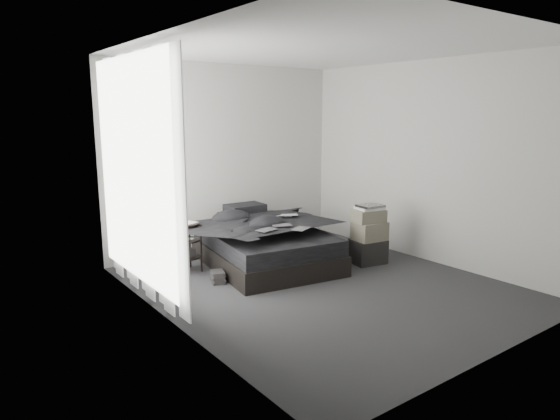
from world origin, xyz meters
TOP-DOWN VIEW (x-y plane):
  - floor at (0.00, 0.00)m, footprint 3.60×4.20m
  - ceiling at (0.00, 0.00)m, footprint 3.60×4.20m
  - wall_back at (0.00, 2.10)m, footprint 3.60×0.01m
  - wall_front at (0.00, -2.10)m, footprint 3.60×0.01m
  - wall_left at (-1.80, 0.00)m, footprint 0.01×4.20m
  - wall_right at (1.80, 0.00)m, footprint 0.01×4.20m
  - window_left at (-1.78, 0.90)m, footprint 0.02×2.00m
  - curtain_left at (-1.73, 0.90)m, footprint 0.06×2.12m
  - bed at (-0.07, 1.02)m, footprint 1.64×2.02m
  - mattress at (-0.07, 1.02)m, footprint 1.58×1.96m
  - duvet at (-0.07, 0.98)m, footprint 1.57×1.75m
  - pillow_lower at (-0.00, 1.73)m, footprint 0.60×0.45m
  - pillow_upper at (0.06, 1.70)m, footprint 0.53×0.38m
  - laptop at (0.27, 1.01)m, footprint 0.35×0.30m
  - comic_a at (-0.36, 0.57)m, footprint 0.26×0.20m
  - comic_b at (-0.08, 0.66)m, footprint 0.27×0.22m
  - comic_c at (-0.00, 0.38)m, footprint 0.27×0.24m
  - side_stand at (-1.00, 1.38)m, footprint 0.36×0.36m
  - papers at (-0.99, 1.37)m, footprint 0.27×0.23m
  - floor_books at (-0.91, 0.78)m, footprint 0.19×0.23m
  - box_lower at (1.06, 0.31)m, footprint 0.48×0.40m
  - box_mid at (1.07, 0.30)m, footprint 0.43×0.36m
  - box_upper at (1.05, 0.31)m, footprint 0.44×0.38m
  - art_book_white at (1.06, 0.31)m, footprint 0.36×0.31m
  - art_book_snake at (1.07, 0.30)m, footprint 0.33×0.27m

SIDE VIEW (x-z plane):
  - floor at x=0.00m, z-range -0.01..0.01m
  - floor_books at x=-0.91m, z-range 0.00..0.14m
  - bed at x=-0.07m, z-range 0.00..0.25m
  - box_lower at x=1.06m, z-range 0.00..0.31m
  - side_stand at x=-1.00m, z-range 0.00..0.60m
  - mattress at x=-0.07m, z-range 0.25..0.44m
  - box_mid at x=1.07m, z-range 0.31..0.55m
  - pillow_lower at x=0.00m, z-range 0.44..0.57m
  - duvet at x=-0.07m, z-range 0.44..0.66m
  - papers at x=-0.99m, z-range 0.60..0.62m
  - pillow_upper at x=0.06m, z-range 0.57..0.68m
  - box_upper at x=1.05m, z-range 0.55..0.71m
  - comic_a at x=-0.36m, z-range 0.66..0.66m
  - comic_b at x=-0.08m, z-range 0.66..0.67m
  - laptop at x=0.27m, z-range 0.66..0.68m
  - comic_c at x=0.00m, z-range 0.67..0.67m
  - art_book_white at x=1.06m, z-range 0.71..0.75m
  - art_book_snake at x=1.07m, z-range 0.75..0.77m
  - curtain_left at x=-1.73m, z-range 0.04..2.52m
  - wall_back at x=0.00m, z-range 0.00..2.60m
  - wall_front at x=0.00m, z-range 0.00..2.60m
  - wall_left at x=-1.80m, z-range 0.00..2.60m
  - wall_right at x=1.80m, z-range 0.00..2.60m
  - window_left at x=-1.78m, z-range 0.20..2.50m
  - ceiling at x=0.00m, z-range 2.60..2.60m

